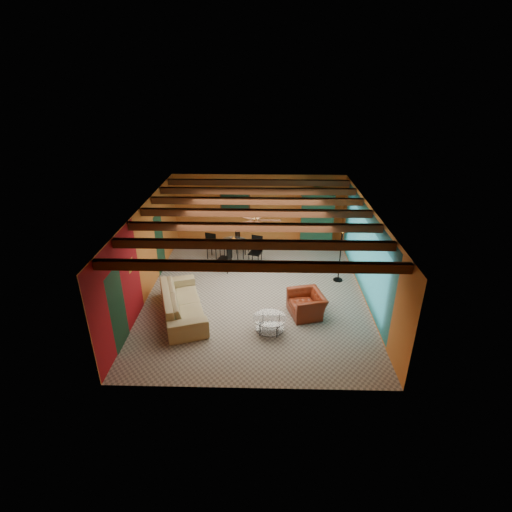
{
  "coord_description": "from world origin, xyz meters",
  "views": [
    {
      "loc": [
        0.28,
        -10.32,
        6.14
      ],
      "look_at": [
        0.0,
        0.2,
        1.15
      ],
      "focal_mm": 27.3,
      "sensor_mm": 36.0,
      "label": 1
    }
  ],
  "objects_px": {
    "potted_plant": "(318,188)",
    "floor_lamp": "(340,254)",
    "sofa": "(182,303)",
    "armchair": "(306,304)",
    "dining_table": "(234,248)",
    "vase": "(234,231)",
    "coffee_table": "(270,324)",
    "armoire": "(316,220)"
  },
  "relations": [
    {
      "from": "potted_plant",
      "to": "vase",
      "type": "bearing_deg",
      "value": -153.34
    },
    {
      "from": "armchair",
      "to": "potted_plant",
      "type": "height_order",
      "value": "potted_plant"
    },
    {
      "from": "armoire",
      "to": "potted_plant",
      "type": "xyz_separation_m",
      "value": [
        0.0,
        0.0,
        1.26
      ]
    },
    {
      "from": "armchair",
      "to": "floor_lamp",
      "type": "distance_m",
      "value": 2.41
    },
    {
      "from": "armchair",
      "to": "dining_table",
      "type": "bearing_deg",
      "value": -160.62
    },
    {
      "from": "potted_plant",
      "to": "vase",
      "type": "distance_m",
      "value": 3.58
    },
    {
      "from": "sofa",
      "to": "armoire",
      "type": "relative_size",
      "value": 1.28
    },
    {
      "from": "armoire",
      "to": "potted_plant",
      "type": "bearing_deg",
      "value": 0.0
    },
    {
      "from": "armchair",
      "to": "armoire",
      "type": "xyz_separation_m",
      "value": [
        0.77,
        4.84,
        0.7
      ]
    },
    {
      "from": "floor_lamp",
      "to": "vase",
      "type": "bearing_deg",
      "value": 159.25
    },
    {
      "from": "armoire",
      "to": "floor_lamp",
      "type": "bearing_deg",
      "value": -75.47
    },
    {
      "from": "coffee_table",
      "to": "potted_plant",
      "type": "height_order",
      "value": "potted_plant"
    },
    {
      "from": "vase",
      "to": "coffee_table",
      "type": "bearing_deg",
      "value": -73.28
    },
    {
      "from": "dining_table",
      "to": "armoire",
      "type": "xyz_separation_m",
      "value": [
        3.03,
        1.52,
        0.5
      ]
    },
    {
      "from": "sofa",
      "to": "armoire",
      "type": "xyz_separation_m",
      "value": [
        4.2,
        4.94,
        0.64
      ]
    },
    {
      "from": "sofa",
      "to": "coffee_table",
      "type": "xyz_separation_m",
      "value": [
        2.41,
        -0.73,
        -0.16
      ]
    },
    {
      "from": "armchair",
      "to": "vase",
      "type": "relative_size",
      "value": 5.08
    },
    {
      "from": "coffee_table",
      "to": "armoire",
      "type": "xyz_separation_m",
      "value": [
        1.79,
        5.68,
        0.8
      ]
    },
    {
      "from": "vase",
      "to": "sofa",
      "type": "bearing_deg",
      "value": -108.77
    },
    {
      "from": "potted_plant",
      "to": "vase",
      "type": "xyz_separation_m",
      "value": [
        -3.03,
        -1.52,
        -1.14
      ]
    },
    {
      "from": "armchair",
      "to": "potted_plant",
      "type": "bearing_deg",
      "value": 156.02
    },
    {
      "from": "armchair",
      "to": "dining_table",
      "type": "height_order",
      "value": "dining_table"
    },
    {
      "from": "sofa",
      "to": "floor_lamp",
      "type": "xyz_separation_m",
      "value": [
        4.65,
        2.1,
        0.55
      ]
    },
    {
      "from": "armchair",
      "to": "vase",
      "type": "bearing_deg",
      "value": -160.62
    },
    {
      "from": "armoire",
      "to": "vase",
      "type": "height_order",
      "value": "armoire"
    },
    {
      "from": "armoire",
      "to": "sofa",
      "type": "bearing_deg",
      "value": -124.78
    },
    {
      "from": "coffee_table",
      "to": "dining_table",
      "type": "distance_m",
      "value": 4.35
    },
    {
      "from": "sofa",
      "to": "potted_plant",
      "type": "xyz_separation_m",
      "value": [
        4.2,
        4.94,
        1.9
      ]
    },
    {
      "from": "floor_lamp",
      "to": "armoire",
      "type": "bearing_deg",
      "value": 99.0
    },
    {
      "from": "armoire",
      "to": "vase",
      "type": "bearing_deg",
      "value": -147.8
    },
    {
      "from": "potted_plant",
      "to": "floor_lamp",
      "type": "bearing_deg",
      "value": -81.0
    },
    {
      "from": "coffee_table",
      "to": "dining_table",
      "type": "bearing_deg",
      "value": 106.72
    },
    {
      "from": "armchair",
      "to": "coffee_table",
      "type": "relative_size",
      "value": 1.15
    },
    {
      "from": "sofa",
      "to": "armchair",
      "type": "xyz_separation_m",
      "value": [
        3.43,
        0.11,
        -0.06
      ]
    },
    {
      "from": "sofa",
      "to": "floor_lamp",
      "type": "relative_size",
      "value": 1.4
    },
    {
      "from": "coffee_table",
      "to": "dining_table",
      "type": "height_order",
      "value": "dining_table"
    },
    {
      "from": "coffee_table",
      "to": "vase",
      "type": "xyz_separation_m",
      "value": [
        -1.25,
        4.15,
        0.92
      ]
    },
    {
      "from": "sofa",
      "to": "potted_plant",
      "type": "relative_size",
      "value": 5.72
    },
    {
      "from": "armoire",
      "to": "floor_lamp",
      "type": "xyz_separation_m",
      "value": [
        0.45,
        -2.84,
        -0.09
      ]
    },
    {
      "from": "armchair",
      "to": "armoire",
      "type": "height_order",
      "value": "armoire"
    },
    {
      "from": "coffee_table",
      "to": "vase",
      "type": "distance_m",
      "value": 4.43
    },
    {
      "from": "floor_lamp",
      "to": "vase",
      "type": "height_order",
      "value": "floor_lamp"
    }
  ]
}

